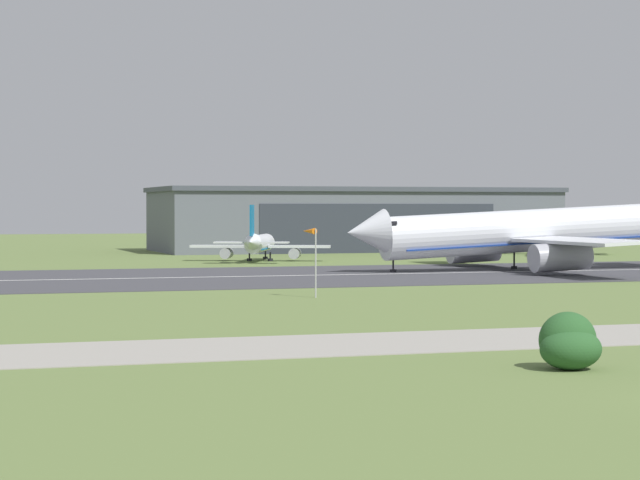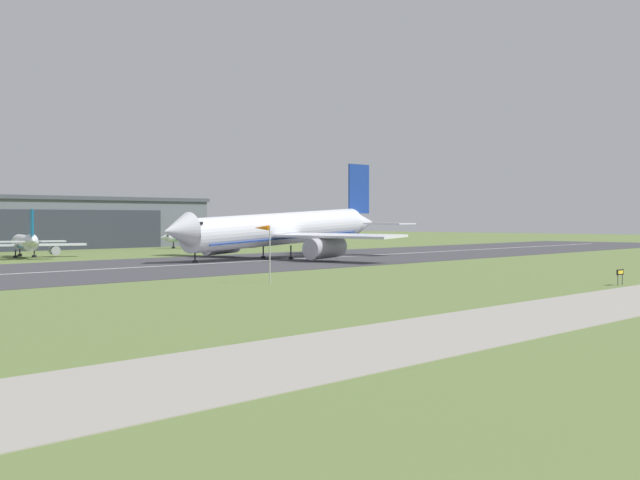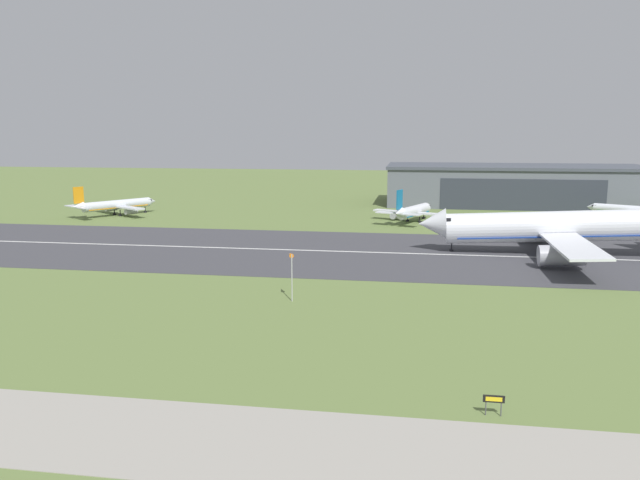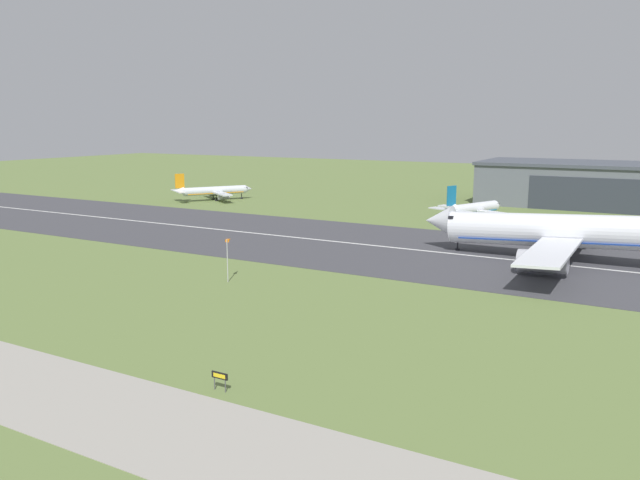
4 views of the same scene
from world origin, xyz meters
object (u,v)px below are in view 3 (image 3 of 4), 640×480
airplane_parked_west (116,205)px  airplane_parked_centre (638,211)px  airplane_parked_east (413,212)px  windsock_pole (291,258)px  runway_sign (494,400)px  airplane_landing (561,227)px

airplane_parked_west → airplane_parked_centre: 138.47m
airplane_parked_west → airplane_parked_east: 80.37m
airplane_parked_centre → windsock_pole: airplane_parked_centre is taller
airplane_parked_west → airplane_parked_east: (80.37, 0.33, -0.20)m
airplane_parked_east → airplane_parked_centre: bearing=12.3°
airplane_parked_west → airplane_parked_east: size_ratio=1.09×
airplane_parked_west → windsock_pole: bearing=-50.0°
windsock_pole → runway_sign: bearing=-53.9°
airplane_parked_west → airplane_parked_east: airplane_parked_east is taller
airplane_landing → airplane_parked_centre: bearing=59.7°
airplane_parked_east → airplane_landing: bearing=-54.5°
airplane_parked_centre → airplane_landing: bearing=-120.3°
runway_sign → airplane_landing: bearing=74.3°
airplane_landing → airplane_parked_west: (-107.95, 38.36, -2.26)m
airplane_landing → windsock_pole: size_ratio=8.15×
airplane_parked_west → runway_sign: 140.38m
airplane_parked_west → windsock_pole: airplane_parked_west is taller
airplane_parked_west → runway_sign: airplane_parked_west is taller
airplane_parked_centre → airplane_parked_east: (-57.49, -12.58, 0.17)m
airplane_parked_centre → windsock_pole: 116.14m
airplane_landing → airplane_parked_east: size_ratio=2.43×
airplane_parked_east → runway_sign: (7.70, -109.64, -1.39)m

